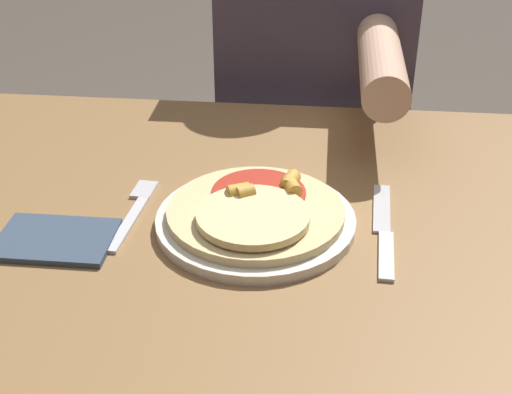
# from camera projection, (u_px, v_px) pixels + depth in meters

# --- Properties ---
(dining_table) EXTENTS (1.17, 0.79, 0.73)m
(dining_table) POSITION_uv_depth(u_px,v_px,m) (238.00, 293.00, 0.97)
(dining_table) COLOR olive
(dining_table) RESTS_ON ground_plane
(plate) EXTENTS (0.26, 0.26, 0.01)m
(plate) POSITION_uv_depth(u_px,v_px,m) (256.00, 219.00, 0.92)
(plate) COLOR silver
(plate) RESTS_ON dining_table
(pizza) EXTENTS (0.23, 0.23, 0.04)m
(pizza) POSITION_uv_depth(u_px,v_px,m) (256.00, 210.00, 0.90)
(pizza) COLOR #E0C689
(pizza) RESTS_ON plate
(fork) EXTENTS (0.03, 0.18, 0.00)m
(fork) POSITION_uv_depth(u_px,v_px,m) (135.00, 209.00, 0.94)
(fork) COLOR silver
(fork) RESTS_ON dining_table
(knife) EXTENTS (0.03, 0.22, 0.00)m
(knife) POSITION_uv_depth(u_px,v_px,m) (384.00, 230.00, 0.90)
(knife) COLOR silver
(knife) RESTS_ON dining_table
(napkin) EXTENTS (0.14, 0.10, 0.01)m
(napkin) POSITION_uv_depth(u_px,v_px,m) (56.00, 239.00, 0.88)
(napkin) COLOR #38475B
(napkin) RESTS_ON dining_table
(person_diner) EXTENTS (0.36, 0.52, 1.15)m
(person_diner) POSITION_uv_depth(u_px,v_px,m) (314.00, 100.00, 1.43)
(person_diner) COLOR #2D2D38
(person_diner) RESTS_ON ground_plane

